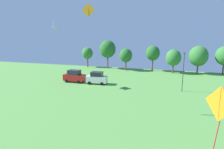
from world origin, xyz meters
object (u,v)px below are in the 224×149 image
Objects in this scene: parked_car_leftmost at (74,76)px; treeline_tree_0 at (87,53)px; light_post_1 at (183,70)px; treeline_tree_1 at (108,49)px; treeline_tree_2 at (126,55)px; kite_flying_2 at (88,10)px; kite_flying_6 at (55,28)px; treeline_tree_5 at (199,56)px; treeline_tree_3 at (153,53)px; kite_flying_4 at (219,107)px; treeline_tree_4 at (174,58)px; parked_car_second_from_left at (97,78)px.

treeline_tree_0 is (-5.32, 18.69, 2.94)m from parked_car_leftmost.
treeline_tree_1 is (-20.10, 18.76, 1.77)m from light_post_1.
treeline_tree_2 is at bearing -9.66° from treeline_tree_0.
kite_flying_2 is at bearing -65.32° from treeline_tree_0.
treeline_tree_1 reaches higher than treeline_tree_2.
kite_flying_6 reaches higher than light_post_1.
treeline_tree_3 is at bearing 177.13° from treeline_tree_5.
light_post_1 is 27.55m from treeline_tree_1.
kite_flying_4 is 0.50× the size of treeline_tree_3.
treeline_tree_0 is at bearing 144.29° from light_post_1.
parked_car_leftmost is at bearing 129.06° from kite_flying_4.
treeline_tree_4 is 0.87× the size of treeline_tree_5.
kite_flying_2 reaches higher than treeline_tree_3.
treeline_tree_5 is (27.16, 21.50, -6.60)m from kite_flying_6.
parked_car_second_from_left is at bearing -78.27° from treeline_tree_1.
treeline_tree_3 is (14.23, 18.15, 3.57)m from parked_car_leftmost.
treeline_tree_3 reaches higher than treeline_tree_2.
treeline_tree_5 reaches higher than treeline_tree_2.
kite_flying_6 is at bearing 139.29° from kite_flying_2.
parked_car_leftmost is at bearing 68.91° from kite_flying_6.
treeline_tree_4 is (10.27, 29.67, -8.86)m from kite_flying_2.
kite_flying_4 is 53.12m from treeline_tree_0.
treeline_tree_2 is at bearing -176.88° from treeline_tree_5.
treeline_tree_2 is (8.63, 20.49, -6.93)m from kite_flying_6.
kite_flying_2 is at bearing -75.64° from treeline_tree_1.
treeline_tree_1 is 24.37m from treeline_tree_5.
light_post_1 is 0.84× the size of treeline_tree_1.
kite_flying_6 reaches higher than treeline_tree_1.
parked_car_second_from_left is at bearing -60.90° from treeline_tree_0.
light_post_1 reaches higher than treeline_tree_2.
kite_flying_6 is 0.55× the size of parked_car_second_from_left.
light_post_1 is 1.00× the size of treeline_tree_3.
kite_flying_4 is 33.04m from kite_flying_6.
kite_flying_4 is 0.75× the size of parked_car_leftmost.
treeline_tree_0 is (-3.81, 22.61, -6.88)m from kite_flying_6.
kite_flying_2 is 31.19m from treeline_tree_2.
light_post_1 is 20.03m from treeline_tree_3.
treeline_tree_0 is at bearing 107.69° from parked_car_leftmost.
treeline_tree_4 is at bearing 95.96° from light_post_1.
parked_car_leftmost is at bearing 175.63° from parked_car_second_from_left.
treeline_tree_3 is 1.12× the size of treeline_tree_4.
parked_car_second_from_left is (-16.73, 26.88, -5.52)m from kite_flying_4.
kite_flying_2 is at bearing -76.24° from parked_car_second_from_left.
treeline_tree_0 is at bearing 114.98° from parked_car_second_from_left.
treeline_tree_3 is 5.76m from treeline_tree_4.
light_post_1 is at bearing 46.70° from kite_flying_2.
parked_car_second_from_left is 0.70× the size of treeline_tree_2.
treeline_tree_4 is at bearing -168.64° from treeline_tree_5.
kite_flying_2 is 0.25× the size of treeline_tree_3.
kite_flying_6 is 12.49m from parked_car_second_from_left.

